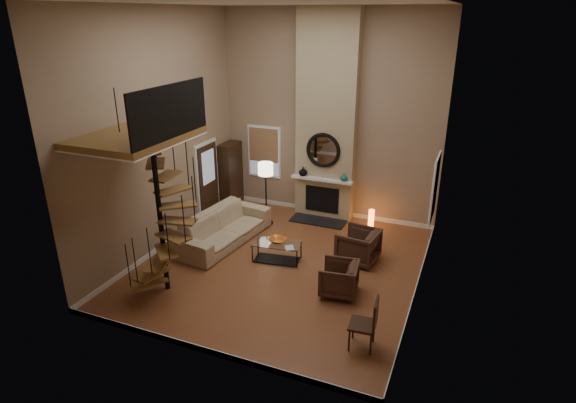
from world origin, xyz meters
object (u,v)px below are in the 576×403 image
at_px(accent_lamp, 371,219).
at_px(armchair_far, 342,279).
at_px(sofa, 224,227).
at_px(armchair_near, 361,247).
at_px(coffee_table, 277,250).
at_px(hutch, 231,174).
at_px(side_chair, 368,322).
at_px(floor_lamp, 266,174).

bearing_deg(accent_lamp, armchair_far, -86.93).
height_order(sofa, armchair_far, sofa).
distance_m(armchair_near, coffee_table, 1.93).
relative_size(sofa, accent_lamp, 5.13).
bearing_deg(armchair_near, hutch, -106.54).
xyz_separation_m(sofa, coffee_table, (1.61, -0.40, -0.11)).
relative_size(armchair_near, armchair_far, 1.17).
relative_size(sofa, armchair_near, 3.16).
relative_size(armchair_far, side_chair, 0.78).
distance_m(armchair_near, floor_lamp, 3.25).
height_order(armchair_far, accent_lamp, armchair_far).
distance_m(sofa, side_chair, 4.98).
distance_m(armchair_far, accent_lamp, 3.36).
xyz_separation_m(armchair_near, armchair_far, (-0.01, -1.51, 0.00)).
bearing_deg(armchair_far, hutch, -135.56).
relative_size(armchair_far, accent_lamp, 1.39).
height_order(accent_lamp, side_chair, side_chair).
xyz_separation_m(armchair_near, coffee_table, (-1.79, -0.73, -0.07)).
bearing_deg(floor_lamp, armchair_far, -41.93).
distance_m(armchair_near, side_chair, 3.06).
relative_size(accent_lamp, side_chair, 0.56).
bearing_deg(armchair_far, coffee_table, -121.20).
bearing_deg(floor_lamp, side_chair, -47.11).
bearing_deg(coffee_table, floor_lamp, 121.29).
relative_size(sofa, coffee_table, 2.34).
height_order(armchair_far, floor_lamp, floor_lamp).
xyz_separation_m(coffee_table, floor_lamp, (-1.09, 1.80, 1.13)).
xyz_separation_m(armchair_far, accent_lamp, (-0.18, 3.35, -0.10)).
xyz_separation_m(sofa, floor_lamp, (0.52, 1.40, 1.02)).
relative_size(sofa, side_chair, 2.88).
xyz_separation_m(hutch, floor_lamp, (1.55, -0.88, 0.46)).
height_order(hutch, floor_lamp, hutch).
bearing_deg(armchair_far, armchair_near, 172.13).
height_order(hutch, sofa, hutch).
distance_m(coffee_table, side_chair, 3.44).
relative_size(coffee_table, side_chair, 1.23).
bearing_deg(side_chair, armchair_far, 120.82).
xyz_separation_m(armchair_near, side_chair, (0.84, -2.94, 0.17)).
bearing_deg(side_chair, armchair_near, 105.99).
distance_m(armchair_far, side_chair, 1.67).
xyz_separation_m(armchair_far, side_chair, (0.85, -1.43, 0.17)).
bearing_deg(coffee_table, accent_lamp, 58.16).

